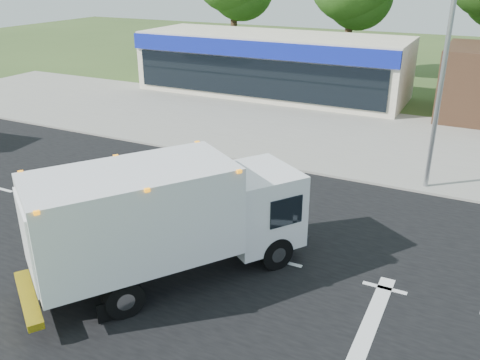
{
  "coord_description": "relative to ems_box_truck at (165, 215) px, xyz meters",
  "views": [
    {
      "loc": [
        4.66,
        -12.2,
        8.15
      ],
      "look_at": [
        -2.17,
        1.48,
        1.7
      ],
      "focal_mm": 38.0,
      "sensor_mm": 36.0,
      "label": 1
    }
  ],
  "objects": [
    {
      "name": "emergency_worker",
      "position": [
        -3.17,
        1.84,
        -1.02
      ],
      "size": [
        0.74,
        0.82,
        1.98
      ],
      "rotation": [
        0.0,
        0.0,
        1.02
      ],
      "color": "tan",
      "rests_on": "ground"
    },
    {
      "name": "parking_apron",
      "position": [
        2.57,
        16.2,
        -1.98
      ],
      "size": [
        60.0,
        9.0,
        0.02
      ],
      "primitive_type": "cube",
      "color": "gray",
      "rests_on": "ground"
    },
    {
      "name": "road_asphalt",
      "position": [
        2.57,
        2.2,
        -1.98
      ],
      "size": [
        60.0,
        14.0,
        0.02
      ],
      "primitive_type": "cube",
      "color": "black",
      "rests_on": "ground"
    },
    {
      "name": "sidewalk",
      "position": [
        2.57,
        10.4,
        -1.93
      ],
      "size": [
        60.0,
        2.4,
        0.12
      ],
      "primitive_type": "cube",
      "color": "gray",
      "rests_on": "ground"
    },
    {
      "name": "traffic_signal_pole",
      "position": [
        4.92,
        9.8,
        2.94
      ],
      "size": [
        3.51,
        0.25,
        8.0
      ],
      "color": "gray",
      "rests_on": "ground"
    },
    {
      "name": "retail_strip_mall",
      "position": [
        -6.43,
        22.13,
        0.02
      ],
      "size": [
        18.0,
        6.2,
        4.0
      ],
      "color": "beige",
      "rests_on": "ground"
    },
    {
      "name": "ground",
      "position": [
        2.57,
        2.2,
        -1.99
      ],
      "size": [
        120.0,
        120.0,
        0.0
      ],
      "primitive_type": "plane",
      "color": "#385123",
      "rests_on": "ground"
    },
    {
      "name": "ems_box_truck",
      "position": [
        0.0,
        0.0,
        0.0
      ],
      "size": [
        6.39,
        7.75,
        3.45
      ],
      "rotation": [
        0.0,
        0.0,
        0.96
      ],
      "color": "black",
      "rests_on": "ground"
    },
    {
      "name": "lane_markings",
      "position": [
        3.92,
        0.85,
        -1.97
      ],
      "size": [
        55.2,
        7.0,
        0.01
      ],
      "color": "silver",
      "rests_on": "road_asphalt"
    }
  ]
}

